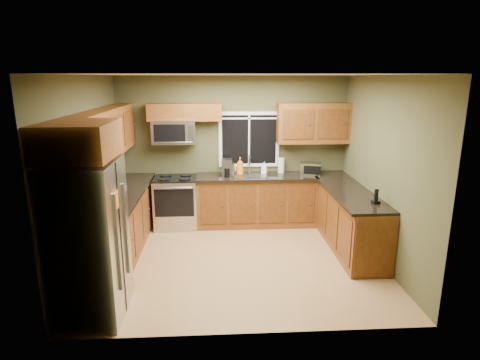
{
  "coord_description": "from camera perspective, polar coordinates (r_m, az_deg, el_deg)",
  "views": [
    {
      "loc": [
        -0.29,
        -5.54,
        2.67
      ],
      "look_at": [
        0.05,
        0.35,
        1.15
      ],
      "focal_mm": 30.0,
      "sensor_mm": 36.0,
      "label": 1
    }
  ],
  "objects": [
    {
      "name": "coffee_maker",
      "position": [
        7.18,
        -1.87,
        1.69
      ],
      "size": [
        0.19,
        0.26,
        0.31
      ],
      "color": "slate",
      "rests_on": "countertop_back"
    },
    {
      "name": "soap_bottle_b",
      "position": [
        7.42,
        3.49,
        1.77
      ],
      "size": [
        0.12,
        0.12,
        0.21
      ],
      "primitive_type": "imported",
      "rotation": [
        0.0,
        0.0,
        -0.34
      ],
      "color": "white",
      "rests_on": "countertop_back"
    },
    {
      "name": "countertop_peninsula",
      "position": [
        6.67,
        14.87,
        -1.27
      ],
      "size": [
        0.65,
        2.5,
        0.04
      ],
      "primitive_type": "cube",
      "color": "black",
      "rests_on": "base_cabinets_peninsula"
    },
    {
      "name": "back_wall",
      "position": [
        7.46,
        -1.03,
        4.26
      ],
      "size": [
        4.2,
        0.0,
        4.2
      ],
      "primitive_type": "plane",
      "rotation": [
        1.57,
        0.0,
        0.0
      ],
      "color": "#474728",
      "rests_on": "ground"
    },
    {
      "name": "front_wall",
      "position": [
        3.98,
        1.07,
        -4.94
      ],
      "size": [
        4.2,
        0.0,
        4.2
      ],
      "primitive_type": "plane",
      "rotation": [
        -1.57,
        0.0,
        0.0
      ],
      "color": "#474728",
      "rests_on": "ground"
    },
    {
      "name": "base_cabinets_back",
      "position": [
        7.42,
        2.31,
        -2.98
      ],
      "size": [
        2.17,
        0.6,
        0.9
      ],
      "primitive_type": "cube",
      "color": "brown",
      "rests_on": "ground"
    },
    {
      "name": "countertop_left",
      "position": [
        6.44,
        -16.51,
        -1.94
      ],
      "size": [
        0.65,
        2.65,
        0.04
      ],
      "primitive_type": "cube",
      "color": "black",
      "rests_on": "base_cabinets_left"
    },
    {
      "name": "base_cabinets_peninsula",
      "position": [
        6.81,
        14.84,
        -5.1
      ],
      "size": [
        0.6,
        2.52,
        0.9
      ],
      "color": "brown",
      "rests_on": "ground"
    },
    {
      "name": "upper_cabinet_over_fridge",
      "position": [
        4.53,
        -22.04,
        5.26
      ],
      "size": [
        0.72,
        0.9,
        0.38
      ],
      "primitive_type": "cube",
      "color": "brown",
      "rests_on": "left_wall"
    },
    {
      "name": "left_wall",
      "position": [
        5.98,
        -20.84,
        0.72
      ],
      "size": [
        0.0,
        3.6,
        3.6
      ],
      "primitive_type": "plane",
      "rotation": [
        1.57,
        0.0,
        1.57
      ],
      "color": "#474728",
      "rests_on": "ground"
    },
    {
      "name": "base_cabinets_left",
      "position": [
        6.59,
        -16.43,
        -5.87
      ],
      "size": [
        0.6,
        2.65,
        0.9
      ],
      "primitive_type": "cube",
      "color": "brown",
      "rests_on": "ground"
    },
    {
      "name": "paper_towel_roll",
      "position": [
        7.49,
        5.88,
        2.1
      ],
      "size": [
        0.14,
        0.14,
        0.31
      ],
      "color": "white",
      "rests_on": "countertop_back"
    },
    {
      "name": "ceiling",
      "position": [
        5.55,
        -0.32,
        14.75
      ],
      "size": [
        4.2,
        4.2,
        0.0
      ],
      "primitive_type": "plane",
      "rotation": [
        3.14,
        0.0,
        0.0
      ],
      "color": "white",
      "rests_on": "back_wall"
    },
    {
      "name": "countertop_back",
      "position": [
        7.27,
        2.36,
        0.5
      ],
      "size": [
        2.17,
        0.65,
        0.04
      ],
      "primitive_type": "cube",
      "color": "black",
      "rests_on": "base_cabinets_back"
    },
    {
      "name": "soap_bottle_c",
      "position": [
        7.43,
        -0.99,
        1.66
      ],
      "size": [
        0.15,
        0.15,
        0.17
      ],
      "primitive_type": "imported",
      "rotation": [
        0.0,
        0.0,
        -0.14
      ],
      "color": "white",
      "rests_on": "countertop_back"
    },
    {
      "name": "upper_cabinets_left",
      "position": [
        6.29,
        -18.55,
        6.3
      ],
      "size": [
        0.33,
        2.65,
        0.72
      ],
      "primitive_type": "cube",
      "color": "brown",
      "rests_on": "left_wall"
    },
    {
      "name": "floor",
      "position": [
        6.16,
        -0.28,
        -11.25
      ],
      "size": [
        4.2,
        4.2,
        0.0
      ],
      "primitive_type": "plane",
      "color": "#9E7345",
      "rests_on": "ground"
    },
    {
      "name": "cordless_phone",
      "position": [
        5.95,
        18.76,
        -2.61
      ],
      "size": [
        0.11,
        0.11,
        0.21
      ],
      "color": "black",
      "rests_on": "countertop_peninsula"
    },
    {
      "name": "sink",
      "position": [
        7.27,
        1.45,
        0.76
      ],
      "size": [
        0.6,
        0.42,
        0.36
      ],
      "color": "slate",
      "rests_on": "countertop_back"
    },
    {
      "name": "microwave",
      "position": [
        7.25,
        -9.36,
        6.8
      ],
      "size": [
        0.76,
        0.41,
        0.42
      ],
      "color": "#B7B7BC",
      "rests_on": "back_wall"
    },
    {
      "name": "kettle",
      "position": [
        7.27,
        -1.33,
        1.67
      ],
      "size": [
        0.17,
        0.17,
        0.27
      ],
      "color": "#B7B7BC",
      "rests_on": "countertop_back"
    },
    {
      "name": "range",
      "position": [
        7.39,
        -9.07,
        -3.08
      ],
      "size": [
        0.76,
        0.69,
        0.94
      ],
      "color": "#B7B7BC",
      "rests_on": "ground"
    },
    {
      "name": "soap_bottle_a",
      "position": [
        7.26,
        0.01,
        1.98
      ],
      "size": [
        0.13,
        0.13,
        0.33
      ],
      "primitive_type": "imported",
      "rotation": [
        0.0,
        0.0,
        0.06
      ],
      "color": "orange",
      "rests_on": "countertop_back"
    },
    {
      "name": "right_wall",
      "position": [
        6.18,
        19.55,
        1.26
      ],
      "size": [
        0.0,
        3.6,
        3.6
      ],
      "primitive_type": "plane",
      "rotation": [
        1.57,
        0.0,
        -1.57
      ],
      "color": "#474728",
      "rests_on": "ground"
    },
    {
      "name": "window",
      "position": [
        7.43,
        1.29,
        5.79
      ],
      "size": [
        1.12,
        0.03,
        1.02
      ],
      "color": "white",
      "rests_on": "back_wall"
    },
    {
      "name": "upper_cabinets_back_left",
      "position": [
        7.22,
        -7.85,
        9.55
      ],
      "size": [
        1.3,
        0.33,
        0.3
      ],
      "primitive_type": "cube",
      "color": "brown",
      "rests_on": "back_wall"
    },
    {
      "name": "refrigerator",
      "position": [
        4.82,
        -20.76,
        -8.1
      ],
      "size": [
        0.74,
        0.9,
        1.8
      ],
      "color": "#B7B7BC",
      "rests_on": "ground"
    },
    {
      "name": "toaster_oven",
      "position": [
        7.42,
        9.99,
        1.63
      ],
      "size": [
        0.41,
        0.36,
        0.22
      ],
      "color": "#B7B7BC",
      "rests_on": "countertop_back"
    },
    {
      "name": "upper_cabinets_back_right",
      "position": [
        7.43,
        10.36,
        7.95
      ],
      "size": [
        1.3,
        0.33,
        0.72
      ],
      "primitive_type": "cube",
      "color": "brown",
      "rests_on": "back_wall"
    }
  ]
}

